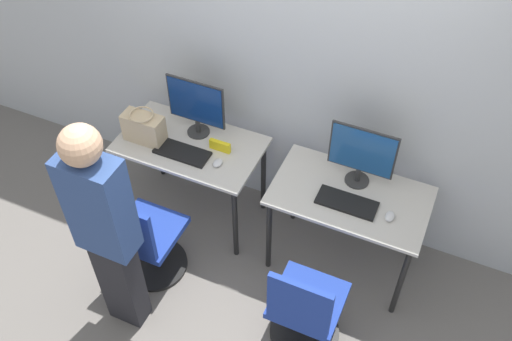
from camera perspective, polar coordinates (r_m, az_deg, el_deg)
ground_plane at (r=4.40m, az=-0.66°, el=-9.30°), size 20.00×20.00×0.00m
wall_back at (r=3.88m, az=3.78°, el=11.09°), size 12.00×0.05×2.80m
desk_left at (r=4.26m, az=-6.52°, el=1.74°), size 1.06×0.61×0.76m
monitor_left at (r=4.11m, az=-6.01°, el=6.48°), size 0.45×0.17×0.47m
keyboard_left at (r=4.12m, az=-7.39°, el=1.81°), size 0.40×0.17×0.02m
mouse_left at (r=4.01m, az=-3.85°, el=0.77°), size 0.06×0.09×0.03m
office_chair_left at (r=4.14m, az=-10.98°, el=-6.99°), size 0.48×0.48×0.89m
person_left at (r=3.48m, az=-14.83°, el=-5.57°), size 0.36×0.23×1.76m
desk_right at (r=3.94m, az=9.26°, el=-3.35°), size 1.06×0.61×0.76m
monitor_right at (r=3.78m, az=10.53°, el=1.64°), size 0.45×0.17×0.47m
keyboard_right at (r=3.81m, az=9.07°, el=-3.19°), size 0.40×0.17×0.02m
mouse_right at (r=3.77m, az=13.23°, el=-4.49°), size 0.06×0.09×0.03m
office_chair_right at (r=3.77m, az=4.89°, el=-13.92°), size 0.48×0.48×0.89m
handbag at (r=4.20m, az=-11.16°, el=4.23°), size 0.30×0.18×0.25m
placard_left at (r=4.10m, az=-3.62°, el=2.47°), size 0.16×0.03×0.08m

